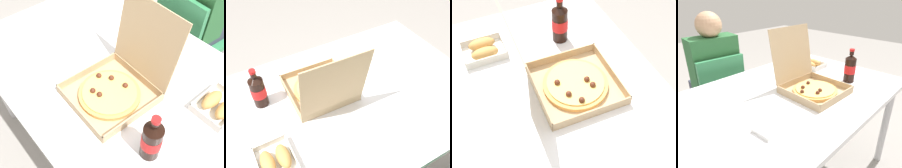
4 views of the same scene
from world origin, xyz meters
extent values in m
cube|color=white|center=(0.00, 0.00, 0.71)|extent=(1.43, 0.96, 0.03)
cylinder|color=#B7B7BC|center=(0.65, -0.41, 0.35)|extent=(0.05, 0.05, 0.69)
cube|color=tan|center=(0.11, -0.12, 0.73)|extent=(0.34, 0.34, 0.01)
cube|color=tan|center=(0.10, -0.28, 0.75)|extent=(0.33, 0.02, 0.04)
cube|color=tan|center=(-0.06, -0.12, 0.75)|extent=(0.02, 0.33, 0.04)
cube|color=tan|center=(0.27, -0.13, 0.75)|extent=(0.02, 0.33, 0.04)
cube|color=tan|center=(0.11, 0.04, 0.75)|extent=(0.33, 0.02, 0.04)
cube|color=tan|center=(0.11, 0.07, 0.93)|extent=(0.33, 0.08, 0.32)
cylinder|color=tan|center=(0.11, -0.12, 0.74)|extent=(0.27, 0.27, 0.02)
cylinder|color=#EAC666|center=(0.11, -0.12, 0.75)|extent=(0.23, 0.23, 0.01)
sphere|color=#562819|center=(0.06, -0.18, 0.76)|extent=(0.02, 0.02, 0.02)
sphere|color=#562819|center=(0.09, -0.17, 0.76)|extent=(0.02, 0.02, 0.02)
sphere|color=#562819|center=(0.05, -0.07, 0.76)|extent=(0.02, 0.02, 0.02)
sphere|color=#562819|center=(0.13, -0.05, 0.76)|extent=(0.02, 0.02, 0.02)
sphere|color=#562819|center=(0.01, -0.10, 0.76)|extent=(0.02, 0.02, 0.02)
cube|color=white|center=(0.45, 0.17, 0.72)|extent=(0.15, 0.19, 0.00)
cube|color=silver|center=(0.45, 0.08, 0.74)|extent=(0.15, 0.01, 0.03)
cube|color=silver|center=(0.45, 0.26, 0.74)|extent=(0.15, 0.01, 0.03)
cube|color=silver|center=(0.38, 0.17, 0.74)|extent=(0.01, 0.19, 0.03)
cube|color=silver|center=(0.52, 0.17, 0.74)|extent=(0.01, 0.19, 0.03)
ellipsoid|color=tan|center=(0.41, 0.17, 0.75)|extent=(0.06, 0.12, 0.05)
ellipsoid|color=tan|center=(0.48, 0.17, 0.75)|extent=(0.06, 0.12, 0.05)
cylinder|color=black|center=(0.40, -0.18, 0.80)|extent=(0.07, 0.07, 0.16)
cone|color=black|center=(0.40, -0.18, 0.89)|extent=(0.07, 0.07, 0.02)
cylinder|color=black|center=(0.40, -0.18, 0.92)|extent=(0.03, 0.03, 0.02)
cylinder|color=red|center=(0.40, -0.18, 0.81)|extent=(0.07, 0.07, 0.06)
cube|color=white|center=(0.08, 0.32, 0.72)|extent=(0.22, 0.16, 0.00)
camera|label=1|loc=(0.65, -0.58, 1.62)|focal=42.42mm
camera|label=2|loc=(0.47, 0.73, 1.68)|focal=39.66mm
camera|label=3|loc=(-0.53, 0.21, 1.60)|focal=44.39mm
camera|label=4|loc=(-0.82, -0.79, 1.30)|focal=33.46mm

